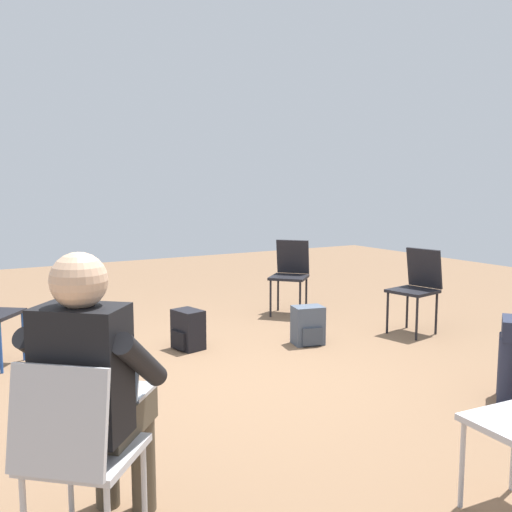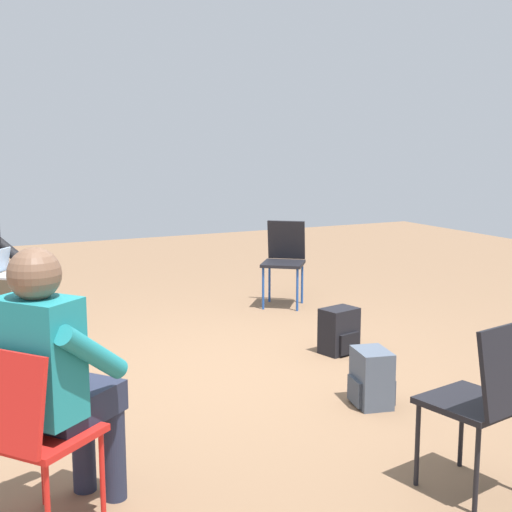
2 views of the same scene
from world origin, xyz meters
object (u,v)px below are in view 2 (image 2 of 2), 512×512
Objects in this scene: chair_southeast at (284,257)px; backpack_near_laptop_user at (372,381)px; chair_northwest at (29,428)px; person_in_teal at (55,370)px; backpack_by_empty_chair at (339,333)px; chair_west at (485,395)px.

backpack_near_laptop_user is at bearing 110.73° from chair_southeast.
chair_northwest reaches higher than backpack_near_laptop_user.
backpack_by_empty_chair is (1.57, -2.47, -0.54)m from person_in_teal.
chair_northwest is at bearing 106.28° from backpack_near_laptop_user.
chair_west is 1.00× the size of chair_northwest.
chair_west is 2.33m from backpack_by_empty_chair.
chair_northwest is at bearing 122.65° from backpack_by_empty_chair.
person_in_teal reaches higher than chair_southeast.
chair_northwest is 0.26m from person_in_teal.
backpack_near_laptop_user is (1.18, -0.22, -0.34)m from chair_west.
chair_west and chair_northwest have the same top height.
chair_southeast is 1.00× the size of chair_west.
person_in_teal reaches higher than backpack_near_laptop_user.
chair_northwest is at bearing 153.94° from chair_west.
chair_west is (-3.86, 1.05, 0.00)m from chair_southeast.
person_in_teal is at bearing 90.00° from chair_northwest.
chair_northwest is at bearing -90.00° from person_in_teal.
backpack_near_laptop_user is 1.12m from backpack_by_empty_chair.
chair_west reaches higher than backpack_by_empty_chair.
backpack_near_laptop_user is (0.53, -2.04, -0.54)m from person_in_teal.
backpack_near_laptop_user is at bearing 157.59° from backpack_by_empty_chair.
chair_west is 2.03m from chair_northwest.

